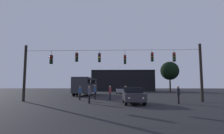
# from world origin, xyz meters

# --- Properties ---
(ground_plane) EXTENTS (168.00, 168.00, 0.00)m
(ground_plane) POSITION_xyz_m (0.00, 24.50, 0.00)
(ground_plane) COLOR black
(ground_plane) RESTS_ON ground
(overhead_signal_span) EXTENTS (19.11, 0.44, 6.09)m
(overhead_signal_span) POSITION_xyz_m (0.06, 14.58, 3.68)
(overhead_signal_span) COLOR black
(overhead_signal_span) RESTS_ON ground
(city_bus) EXTENTS (2.68, 11.03, 3.00)m
(city_bus) POSITION_xyz_m (-5.07, 27.75, 1.87)
(city_bus) COLOR #2D2D33
(city_bus) RESTS_ON ground
(car_near_right) EXTENTS (1.96, 4.39, 1.52)m
(car_near_right) POSITION_xyz_m (2.12, 12.47, 0.80)
(car_near_right) COLOR #2D2D33
(car_near_right) RESTS_ON ground
(car_far_left) EXTENTS (1.87, 4.36, 1.52)m
(car_far_left) POSITION_xyz_m (1.11, 34.29, 0.80)
(car_far_left) COLOR #99999E
(car_far_left) RESTS_ON ground
(pedestrian_crossing_left) EXTENTS (0.27, 0.38, 1.64)m
(pedestrian_crossing_left) POSITION_xyz_m (-2.00, 12.59, 0.93)
(pedestrian_crossing_left) COLOR black
(pedestrian_crossing_left) RESTS_ON ground
(pedestrian_crossing_center) EXTENTS (0.33, 0.41, 1.64)m
(pedestrian_crossing_center) POSITION_xyz_m (1.56, 15.54, 0.93)
(pedestrian_crossing_center) COLOR black
(pedestrian_crossing_center) RESTS_ON ground
(pedestrian_crossing_right) EXTENTS (0.25, 0.37, 1.65)m
(pedestrian_crossing_right) POSITION_xyz_m (-0.21, 16.16, 0.93)
(pedestrian_crossing_right) COLOR black
(pedestrian_crossing_right) RESTS_ON ground
(pedestrian_near_bus) EXTENTS (0.27, 0.38, 1.63)m
(pedestrian_near_bus) POSITION_xyz_m (-3.71, 16.30, 0.92)
(pedestrian_near_bus) COLOR black
(pedestrian_near_bus) RESTS_ON ground
(pedestrian_trailing) EXTENTS (0.30, 0.40, 1.63)m
(pedestrian_trailing) POSITION_xyz_m (6.34, 12.62, 0.92)
(pedestrian_trailing) COLOR black
(pedestrian_trailing) RESTS_ON ground
(pedestrian_far_side) EXTENTS (0.24, 0.36, 1.77)m
(pedestrian_far_side) POSITION_xyz_m (-2.10, 17.39, 1.01)
(pedestrian_far_side) COLOR black
(pedestrian_far_side) RESTS_ON ground
(corner_building) EXTENTS (18.89, 9.53, 6.36)m
(corner_building) POSITION_xyz_m (2.02, 53.46, 3.18)
(corner_building) COLOR black
(corner_building) RESTS_ON ground
(tree_left_silhouette) EXTENTS (4.65, 4.65, 7.76)m
(tree_left_silhouette) POSITION_xyz_m (13.73, 41.53, 5.41)
(tree_left_silhouette) COLOR #2D2116
(tree_left_silhouette) RESTS_ON ground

